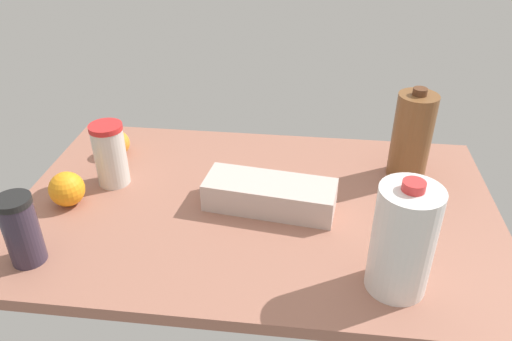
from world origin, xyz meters
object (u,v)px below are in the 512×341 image
Objects in this scene: chocolate_milk_jug at (412,136)px; orange_loose at (117,143)px; milk_jug at (403,240)px; tumbler_cup at (110,154)px; shaker_bottle at (21,230)px; egg_carton at (270,195)px; orange_beside_bowl at (67,189)px.

chocolate_milk_jug reaches higher than orange_loose.
milk_jug is 0.99× the size of chocolate_milk_jug.
milk_jug is at bearing -23.37° from tumbler_cup.
chocolate_milk_jug is 1.57× the size of shaker_bottle.
orange_beside_bowl reaches higher than egg_carton.
egg_carton is at bearing 27.14° from shaker_bottle.
orange_loose is at bearing 106.49° from tumbler_cup.
milk_jug is 76.61cm from tumbler_cup.
chocolate_milk_jug is at bearing 36.28° from egg_carton.
chocolate_milk_jug is 79.37cm from tumbler_cup.
chocolate_milk_jug reaches higher than orange_beside_bowl.
orange_beside_bowl is (-85.85, -24.33, -7.47)cm from chocolate_milk_jug.
milk_jug is 3.35× the size of orange_loose.
tumbler_cup is 15.96cm from orange_loose.
orange_beside_bowl is (-50.18, -4.56, 0.75)cm from egg_carton.
chocolate_milk_jug is at bearing 9.76° from tumbler_cup.
egg_carton is at bearing 139.15° from milk_jug.
orange_beside_bowl is at bearing -164.17° from chocolate_milk_jug.
shaker_bottle is 1.84× the size of orange_beside_bowl.
milk_jug is 37.62cm from egg_carton.
tumbler_cup is (-78.16, -13.44, -3.24)cm from chocolate_milk_jug.
milk_jug is 0.78× the size of egg_carton.
orange_beside_bowl is at bearing -167.54° from egg_carton.
orange_loose is (-4.31, 14.57, -4.86)cm from tumbler_cup.
milk_jug is at bearing -14.02° from orange_beside_bowl.
egg_carton is 50.39cm from orange_beside_bowl.
tumbler_cup is at bearing -73.51° from orange_loose.
shaker_bottle is at bearing -152.07° from chocolate_milk_jug.
orange_beside_bowl is (-7.69, -10.89, -4.23)cm from tumbler_cup.
milk_jug reaches higher than orange_beside_bowl.
chocolate_milk_jug is at bearing 15.83° from orange_beside_bowl.
tumbler_cup is 43.25cm from egg_carton.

